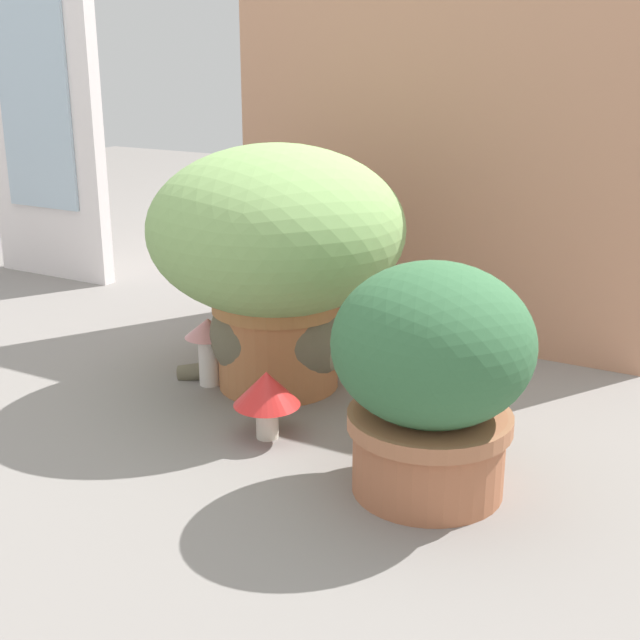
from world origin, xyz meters
TOP-DOWN VIEW (x-y plane):
  - ground_plane at (0.00, 0.00)m, footprint 6.00×6.00m
  - cardboard_backdrop at (0.11, 0.56)m, footprint 0.95×0.03m
  - window_panel_white at (-1.01, 0.55)m, footprint 0.39×0.05m
  - grass_planter at (-0.03, 0.16)m, footprint 0.48×0.48m
  - leafy_planter at (0.39, -0.08)m, footprint 0.29×0.29m
  - cat at (0.00, 0.15)m, footprint 0.39×0.26m
  - mushroom_ornament_pink at (-0.14, 0.09)m, footprint 0.09×0.09m
  - mushroom_ornament_red at (0.08, -0.05)m, footprint 0.11×0.11m

SIDE VIEW (x-z plane):
  - ground_plane at x=0.00m, z-range 0.00..0.00m
  - mushroom_ornament_red at x=0.08m, z-range 0.02..0.14m
  - mushroom_ornament_pink at x=-0.14m, z-range 0.03..0.16m
  - cat at x=0.00m, z-range -0.04..0.28m
  - leafy_planter at x=0.39m, z-range 0.01..0.36m
  - grass_planter at x=-0.03m, z-range 0.05..0.51m
  - cardboard_backdrop at x=0.11m, z-range 0.00..0.77m
  - window_panel_white at x=-1.01m, z-range 0.00..0.87m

